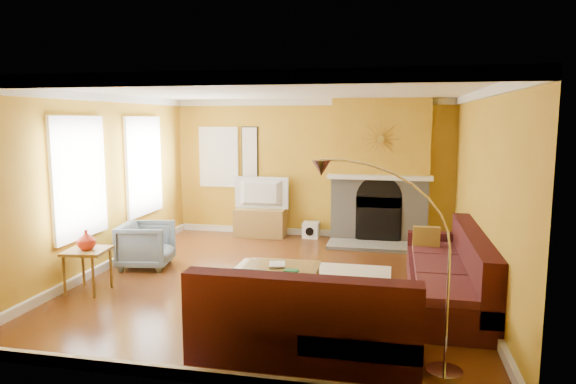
% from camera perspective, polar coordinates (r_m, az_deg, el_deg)
% --- Properties ---
extents(floor, '(5.50, 6.00, 0.02)m').
position_cam_1_polar(floor, '(7.54, -1.22, -9.85)').
color(floor, brown).
rests_on(floor, ground).
extents(ceiling, '(5.50, 6.00, 0.02)m').
position_cam_1_polar(ceiling, '(7.18, -1.28, 11.26)').
color(ceiling, white).
rests_on(ceiling, ground).
extents(wall_back, '(5.50, 0.02, 2.70)m').
position_cam_1_polar(wall_back, '(10.17, 2.59, 2.65)').
color(wall_back, gold).
rests_on(wall_back, ground).
extents(wall_front, '(5.50, 0.02, 2.70)m').
position_cam_1_polar(wall_front, '(4.40, -10.18, -4.67)').
color(wall_front, gold).
rests_on(wall_front, ground).
extents(wall_left, '(0.02, 6.00, 2.70)m').
position_cam_1_polar(wall_left, '(8.30, -20.14, 0.94)').
color(wall_left, gold).
rests_on(wall_left, ground).
extents(wall_right, '(0.02, 6.00, 2.70)m').
position_cam_1_polar(wall_right, '(7.14, 20.86, -0.19)').
color(wall_right, gold).
rests_on(wall_right, ground).
extents(baseboard, '(5.50, 6.00, 0.12)m').
position_cam_1_polar(baseboard, '(7.52, -1.22, -9.35)').
color(baseboard, white).
rests_on(baseboard, floor).
extents(crown_molding, '(5.50, 6.00, 0.12)m').
position_cam_1_polar(crown_molding, '(7.18, -1.28, 10.70)').
color(crown_molding, white).
rests_on(crown_molding, ceiling).
extents(window_left_near, '(0.06, 1.22, 1.72)m').
position_cam_1_polar(window_left_near, '(9.39, -15.80, 2.82)').
color(window_left_near, white).
rests_on(window_left_near, wall_left).
extents(window_left_far, '(0.06, 1.22, 1.72)m').
position_cam_1_polar(window_left_far, '(7.77, -22.28, 1.48)').
color(window_left_far, white).
rests_on(window_left_far, wall_left).
extents(window_back, '(0.82, 0.06, 1.22)m').
position_cam_1_polar(window_back, '(10.58, -7.68, 3.88)').
color(window_back, white).
rests_on(window_back, wall_back).
extents(wall_art, '(0.34, 0.04, 1.14)m').
position_cam_1_polar(wall_art, '(10.39, -4.27, 4.13)').
color(wall_art, white).
rests_on(wall_art, wall_back).
extents(fireplace, '(1.80, 0.40, 2.70)m').
position_cam_1_polar(fireplace, '(9.84, 10.18, 2.35)').
color(fireplace, '#9D9A94').
rests_on(fireplace, floor).
extents(mantel, '(1.92, 0.22, 0.08)m').
position_cam_1_polar(mantel, '(9.61, 10.12, 1.61)').
color(mantel, white).
rests_on(mantel, fireplace).
extents(hearth, '(1.80, 0.70, 0.06)m').
position_cam_1_polar(hearth, '(9.52, 9.88, -5.91)').
color(hearth, '#9D9A94').
rests_on(hearth, floor).
extents(sunburst, '(0.70, 0.04, 0.70)m').
position_cam_1_polar(sunburst, '(9.57, 10.23, 5.79)').
color(sunburst, olive).
rests_on(sunburst, fireplace).
extents(rug, '(2.40, 1.80, 0.02)m').
position_cam_1_polar(rug, '(7.56, 2.08, -9.66)').
color(rug, beige).
rests_on(rug, floor).
extents(sectional_sofa, '(3.04, 3.74, 0.90)m').
position_cam_1_polar(sectional_sofa, '(6.44, 7.91, -8.79)').
color(sectional_sofa, '#411417').
rests_on(sectional_sofa, floor).
extents(coffee_table, '(1.01, 1.01, 0.39)m').
position_cam_1_polar(coffee_table, '(6.79, -1.06, -10.07)').
color(coffee_table, white).
rests_on(coffee_table, floor).
extents(media_console, '(1.00, 0.45, 0.55)m').
position_cam_1_polar(media_console, '(10.22, -3.10, -3.42)').
color(media_console, olive).
rests_on(media_console, floor).
extents(tv, '(1.10, 0.16, 0.63)m').
position_cam_1_polar(tv, '(10.12, -3.12, -0.14)').
color(tv, black).
rests_on(tv, media_console).
extents(subwoofer, '(0.31, 0.31, 0.31)m').
position_cam_1_polar(subwoofer, '(10.13, 2.56, -4.22)').
color(subwoofer, white).
rests_on(subwoofer, floor).
extents(armchair, '(0.89, 0.87, 0.71)m').
position_cam_1_polar(armchair, '(8.40, -15.47, -5.69)').
color(armchair, slate).
rests_on(armchair, floor).
extents(side_table, '(0.59, 0.59, 0.58)m').
position_cam_1_polar(side_table, '(7.49, -21.34, -8.13)').
color(side_table, olive).
rests_on(side_table, floor).
extents(vase, '(0.29, 0.29, 0.26)m').
position_cam_1_polar(vase, '(7.39, -21.51, -4.97)').
color(vase, red).
rests_on(vase, side_table).
extents(book, '(0.27, 0.32, 0.03)m').
position_cam_1_polar(book, '(6.86, -2.11, -8.06)').
color(book, white).
rests_on(book, coffee_table).
extents(arc_lamp, '(1.25, 0.36, 1.94)m').
position_cam_1_polar(arc_lamp, '(4.77, 11.07, -8.39)').
color(arc_lamp, silver).
rests_on(arc_lamp, floor).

